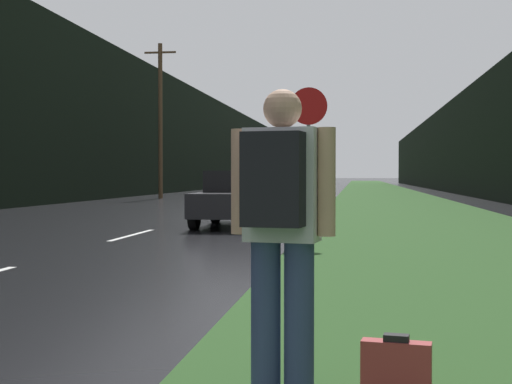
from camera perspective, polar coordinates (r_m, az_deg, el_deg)
grass_verge at (r=39.81m, az=10.64°, el=-0.54°), size 6.00×240.00×0.02m
lane_stripe_c at (r=15.94m, az=-9.86°, el=-3.40°), size 0.12×3.00×0.01m
lane_stripe_d at (r=22.68m, az=-4.40°, el=-1.97°), size 0.12×3.00×0.01m
lane_stripe_e at (r=29.55m, az=-1.47°, el=-1.19°), size 0.12×3.00×0.01m
lane_stripe_f at (r=36.46m, az=0.36°, el=-0.70°), size 0.12×3.00×0.01m
treeline_far_side at (r=51.93m, az=-8.26°, el=4.68°), size 2.00×140.00×8.66m
treeline_near_side at (r=50.40m, az=16.99°, el=3.69°), size 2.00×140.00×6.81m
utility_pole_far at (r=40.50m, az=-7.66°, el=5.83°), size 1.80×0.24×8.68m
stop_sign at (r=13.67m, az=4.22°, el=3.60°), size 0.72×0.07×3.00m
hitchhiker_with_backpack at (r=4.20m, az=2.00°, el=-2.38°), size 0.63×0.47×1.83m
suitcase at (r=4.33m, az=11.15°, el=-13.91°), size 0.41×0.17×0.40m
car_passing_near at (r=18.41m, az=-1.48°, el=-0.52°), size 1.87×4.21×1.43m
car_passing_far at (r=30.21m, az=2.27°, el=0.15°), size 1.82×4.30×1.33m
car_oncoming at (r=57.87m, az=1.40°, el=0.74°), size 2.01×4.32×1.31m
delivery_truck at (r=77.95m, az=3.13°, el=1.78°), size 2.65×7.60×3.59m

